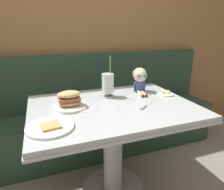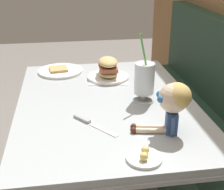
{
  "view_description": "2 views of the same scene",
  "coord_description": "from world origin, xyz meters",
  "px_view_note": "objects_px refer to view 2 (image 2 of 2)",
  "views": [
    {
      "loc": [
        -0.44,
        -1.01,
        1.23
      ],
      "look_at": [
        0.01,
        0.23,
        0.79
      ],
      "focal_mm": 31.88,
      "sensor_mm": 36.0,
      "label": 1
    },
    {
      "loc": [
        1.32,
        0.01,
        1.36
      ],
      "look_at": [
        0.08,
        0.19,
        0.81
      ],
      "focal_mm": 51.62,
      "sensor_mm": 36.0,
      "label": 2
    }
  ],
  "objects_px": {
    "toast_plate": "(60,71)",
    "butter_knife": "(88,122)",
    "milkshake_glass": "(144,80)",
    "sandwich_plate": "(108,70)",
    "butter_saucer": "(144,157)",
    "seated_doll": "(173,101)"
  },
  "relations": [
    {
      "from": "toast_plate",
      "to": "milkshake_glass",
      "type": "relative_size",
      "value": 0.8
    },
    {
      "from": "sandwich_plate",
      "to": "butter_knife",
      "type": "distance_m",
      "value": 0.5
    },
    {
      "from": "sandwich_plate",
      "to": "butter_saucer",
      "type": "distance_m",
      "value": 0.75
    },
    {
      "from": "milkshake_glass",
      "to": "sandwich_plate",
      "type": "relative_size",
      "value": 1.42
    },
    {
      "from": "toast_plate",
      "to": "sandwich_plate",
      "type": "xyz_separation_m",
      "value": [
        0.14,
        0.25,
        0.04
      ]
    },
    {
      "from": "butter_saucer",
      "to": "seated_doll",
      "type": "relative_size",
      "value": 0.53
    },
    {
      "from": "butter_knife",
      "to": "butter_saucer",
      "type": "bearing_deg",
      "value": 30.48
    },
    {
      "from": "milkshake_glass",
      "to": "seated_doll",
      "type": "xyz_separation_m",
      "value": [
        0.29,
        0.04,
        0.03
      ]
    },
    {
      "from": "butter_saucer",
      "to": "butter_knife",
      "type": "height_order",
      "value": "butter_saucer"
    },
    {
      "from": "milkshake_glass",
      "to": "butter_saucer",
      "type": "relative_size",
      "value": 2.62
    },
    {
      "from": "butter_knife",
      "to": "sandwich_plate",
      "type": "bearing_deg",
      "value": 162.64
    },
    {
      "from": "milkshake_glass",
      "to": "sandwich_plate",
      "type": "xyz_separation_m",
      "value": [
        -0.31,
        -0.12,
        -0.06
      ]
    },
    {
      "from": "seated_doll",
      "to": "milkshake_glass",
      "type": "bearing_deg",
      "value": -172.89
    },
    {
      "from": "sandwich_plate",
      "to": "butter_knife",
      "type": "bearing_deg",
      "value": -17.36
    },
    {
      "from": "milkshake_glass",
      "to": "butter_knife",
      "type": "relative_size",
      "value": 1.6
    },
    {
      "from": "milkshake_glass",
      "to": "butter_knife",
      "type": "distance_m",
      "value": 0.33
    },
    {
      "from": "butter_saucer",
      "to": "milkshake_glass",
      "type": "bearing_deg",
      "value": 166.56
    },
    {
      "from": "toast_plate",
      "to": "butter_knife",
      "type": "xyz_separation_m",
      "value": [
        0.62,
        0.11,
        -0.0
      ]
    },
    {
      "from": "toast_plate",
      "to": "butter_saucer",
      "type": "distance_m",
      "value": 0.93
    },
    {
      "from": "sandwich_plate",
      "to": "butter_saucer",
      "type": "xyz_separation_m",
      "value": [
        0.75,
        0.01,
        -0.04
      ]
    },
    {
      "from": "toast_plate",
      "to": "butter_saucer",
      "type": "relative_size",
      "value": 2.08
    },
    {
      "from": "butter_saucer",
      "to": "butter_knife",
      "type": "bearing_deg",
      "value": -149.52
    }
  ]
}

